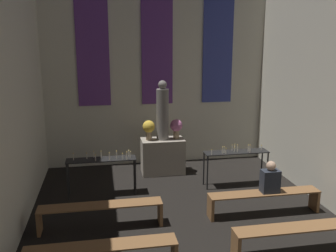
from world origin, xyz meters
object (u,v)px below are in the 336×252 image
Objects in this scene: altar at (163,156)px; statue at (163,112)px; candle_rack_right at (236,156)px; pew_third_right at (301,233)px; pew_back_left at (101,211)px; flower_vase_left at (149,128)px; pew_back_right at (264,198)px; candle_rack_left at (102,164)px; pew_third_left at (102,252)px; person_seated at (270,179)px; flower_vase_right at (176,127)px.

statue reaches higher than altar.
candle_rack_right is (1.61, -1.17, 0.28)m from altar.
pew_third_right and pew_back_left have the same top height.
pew_back_right is (2.00, -2.77, -0.90)m from flower_vase_left.
candle_rack_left is 0.68× the size of pew_third_right.
flower_vase_left is 0.22× the size of pew_third_right.
candle_rack_left is at bearing 89.27° from pew_third_left.
pew_third_right is (2.00, -4.20, -0.90)m from flower_vase_left.
pew_third_left and pew_back_right have the same top height.
altar is at bearing 0.00° from flower_vase_left.
statue is 2.19m from candle_rack_right.
pew_third_right is 1.50m from person_seated.
statue reaches higher than pew_third_left.
candle_rack_right is (1.24, -1.17, -0.51)m from flower_vase_right.
candle_rack_right is at bearing 91.20° from pew_back_right.
candle_rack_right is at bearing -36.18° from statue.
candle_rack_right is at bearing 94.96° from person_seated.
statue is 0.67× the size of pew_back_right.
pew_third_left is (-1.64, -4.20, -1.30)m from statue.
pew_third_left is at bearing -106.86° from flower_vase_left.
altar is 0.72× the size of statue.
altar is 1.19m from statue.
statue reaches higher than pew_back_right.
pew_back_left is at bearing 90.00° from pew_third_left.
pew_back_right is (3.28, 1.44, 0.00)m from pew_third_left.
flower_vase_left reaches higher than candle_rack_right.
altar is 3.22m from pew_back_left.
flower_vase_right is 0.22× the size of pew_third_left.
candle_rack_left is 1.64m from pew_back_left.
altar is at bearing 59.37° from pew_back_left.
flower_vase_right is 3.53m from pew_back_left.
pew_back_right is at bearing 0.00° from pew_back_left.
altar is at bearing 143.82° from candle_rack_right.
flower_vase_right reaches higher than pew_back_right.
pew_back_right is (1.27, -2.77, -0.90)m from flower_vase_right.
flower_vase_left reaches higher than pew_third_left.
flower_vase_right is at bearing 114.72° from pew_back_right.
candle_rack_left reaches higher than pew_back_left.
pew_back_left is at bearing -153.84° from candle_rack_right.
statue is 4.70m from pew_third_right.
flower_vase_left is 4.74m from pew_third_right.
altar is 0.72× the size of candle_rack_right.
flower_vase_right is 0.22× the size of pew_third_right.
candle_rack_left is 2.39× the size of person_seated.
flower_vase_left is at bearing 115.48° from pew_third_right.
candle_rack_left is at bearing 154.50° from person_seated.
flower_vase_left is at bearing 65.28° from pew_back_left.
altar is at bearing 0.00° from statue.
person_seated is at bearing -25.50° from candle_rack_left.
pew_third_left is 1.00× the size of pew_third_right.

